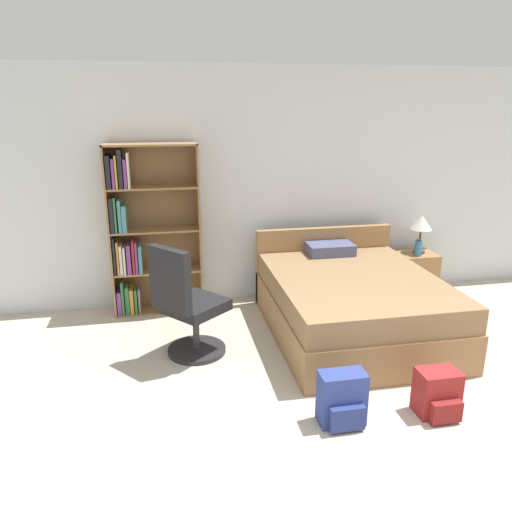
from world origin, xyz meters
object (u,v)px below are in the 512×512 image
object	(u,v)px
office_chair	(187,307)
backpack_red	(438,394)
bookshelf	(143,233)
water_bottle	(418,248)
nightstand	(413,273)
backpack_blue	(342,400)
bed	(351,302)
table_lamp	(421,224)

from	to	relation	value
office_chair	backpack_red	xyz separation A→B (m)	(1.74, -1.23, -0.31)
office_chair	backpack_red	world-z (taller)	office_chair
bookshelf	water_bottle	bearing A→B (deg)	-3.42
nightstand	backpack_blue	world-z (taller)	nightstand
nightstand	backpack_red	size ratio (longest dim) A/B	1.47
backpack_red	bed	bearing A→B (deg)	94.73
bed	nightstand	bearing A→B (deg)	37.08
bookshelf	water_bottle	distance (m)	3.12
nightstand	water_bottle	distance (m)	0.36
water_bottle	backpack_blue	xyz separation A→B (m)	(-1.70, -2.15, -0.41)
office_chair	nightstand	distance (m)	2.94
office_chair	backpack_blue	world-z (taller)	office_chair
backpack_red	backpack_blue	xyz separation A→B (m)	(-0.73, 0.03, 0.02)
bed	table_lamp	distance (m)	1.55
water_bottle	backpack_blue	world-z (taller)	water_bottle
table_lamp	water_bottle	distance (m)	0.29
bed	table_lamp	size ratio (longest dim) A/B	4.43
bed	water_bottle	distance (m)	1.35
bed	water_bottle	bearing A→B (deg)	34.21
bookshelf	water_bottle	xyz separation A→B (m)	(3.10, -0.19, -0.29)
office_chair	table_lamp	bearing A→B (deg)	20.86
nightstand	table_lamp	distance (m)	0.60
bed	water_bottle	xyz separation A→B (m)	(1.09, 0.74, 0.29)
nightstand	backpack_blue	distance (m)	2.83
bookshelf	backpack_blue	xyz separation A→B (m)	(1.40, -2.34, -0.70)
office_chair	bed	bearing A→B (deg)	7.12
office_chair	water_bottle	bearing A→B (deg)	19.18
bookshelf	backpack_blue	size ratio (longest dim) A/B	4.59
backpack_red	backpack_blue	bearing A→B (deg)	177.71
table_lamp	water_bottle	xyz separation A→B (m)	(-0.08, -0.12, -0.25)
backpack_red	water_bottle	bearing A→B (deg)	65.96
bed	backpack_red	size ratio (longest dim) A/B	5.69
office_chair	nightstand	world-z (taller)	office_chair
office_chair	water_bottle	size ratio (longest dim) A/B	5.45
office_chair	bookshelf	bearing A→B (deg)	108.77
backpack_blue	bed	bearing A→B (deg)	66.56
office_chair	water_bottle	world-z (taller)	office_chair
bed	water_bottle	world-z (taller)	bed
table_lamp	backpack_blue	xyz separation A→B (m)	(-1.78, -2.27, -0.67)
table_lamp	water_bottle	size ratio (longest dim) A/B	2.28
bookshelf	backpack_red	bearing A→B (deg)	-48.01
office_chair	table_lamp	distance (m)	3.01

